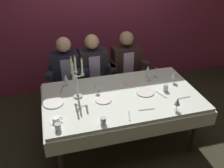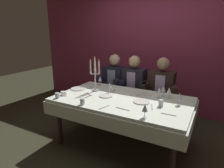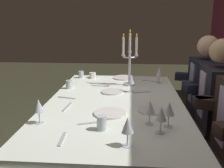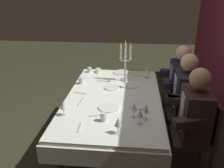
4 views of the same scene
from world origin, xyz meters
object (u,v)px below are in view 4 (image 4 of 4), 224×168
object	(u,v)px
dinner_plate_3	(122,72)
water_tumbler_0	(89,70)
candelabra	(125,64)
seated_diner_2	(195,114)
wine_glass_0	(63,105)
seated_diner_1	(186,93)
water_tumbler_2	(103,117)
wine_glass_5	(146,109)
coffee_cup_0	(98,71)
wine_glass_6	(125,79)
water_tumbler_1	(81,81)
dinner_plate_2	(112,88)
wine_glass_2	(134,107)
dinner_plate_0	(109,108)
dinner_plate_1	(137,105)
dining_table	(113,105)
wine_glass_4	(147,71)
seated_diner_0	(181,81)
wine_glass_3	(140,113)
wine_glass_1	(118,122)

from	to	relation	value
dinner_plate_3	water_tumbler_0	bearing A→B (deg)	-88.18
candelabra	seated_diner_2	distance (m)	1.19
wine_glass_0	seated_diner_1	bearing A→B (deg)	116.93
water_tumbler_0	water_tumbler_2	bearing A→B (deg)	16.09
wine_glass_5	coffee_cup_0	world-z (taller)	wine_glass_5
wine_glass_6	water_tumbler_0	bearing A→B (deg)	-133.00
wine_glass_0	water_tumbler_1	distance (m)	0.85
dinner_plate_2	wine_glass_5	size ratio (longest dim) A/B	1.23
candelabra	water_tumbler_2	distance (m)	1.12
wine_glass_2	seated_diner_2	xyz separation A→B (m)	(-0.12, 0.63, -0.12)
dinner_plate_0	dinner_plate_1	distance (m)	0.31
water_tumbler_2	seated_diner_2	distance (m)	0.96
dining_table	seated_diner_1	world-z (taller)	seated_diner_1
dining_table	wine_glass_4	xyz separation A→B (m)	(-0.64, 0.42, 0.23)
wine_glass_0	seated_diner_1	xyz separation A→B (m)	(-0.68, 1.34, -0.12)
wine_glass_0	seated_diner_0	distance (m)	1.73
wine_glass_0	water_tumbler_1	world-z (taller)	wine_glass_0
wine_glass_6	coffee_cup_0	bearing A→B (deg)	-140.89
wine_glass_2	wine_glass_4	bearing A→B (deg)	171.28
seated_diner_2	wine_glass_3	bearing A→B (deg)	-66.82
seated_diner_0	dining_table	bearing A→B (deg)	-56.30
wine_glass_1	wine_glass_3	distance (m)	0.26
wine_glass_4	coffee_cup_0	bearing A→B (deg)	-104.29
wine_glass_4	wine_glass_6	xyz separation A→B (m)	(0.35, -0.29, 0.00)
dinner_plate_3	water_tumbler_1	bearing A→B (deg)	-47.21
wine_glass_5	wine_glass_6	size ratio (longest dim) A/B	1.00
water_tumbler_0	wine_glass_4	bearing A→B (deg)	78.34
wine_glass_0	water_tumbler_2	distance (m)	0.42
water_tumbler_1	seated_diner_0	bearing A→B (deg)	100.05
seated_diner_0	water_tumbler_0	bearing A→B (deg)	-99.52
candelabra	wine_glass_3	bearing A→B (deg)	10.06
wine_glass_6	dinner_plate_1	bearing A→B (deg)	17.67
dinner_plate_3	wine_glass_6	world-z (taller)	wine_glass_6
dining_table	wine_glass_1	distance (m)	0.80
dinner_plate_2	water_tumbler_1	bearing A→B (deg)	-103.81
dinner_plate_0	water_tumbler_1	xyz separation A→B (m)	(-0.65, -0.45, 0.03)
wine_glass_2	water_tumbler_2	world-z (taller)	wine_glass_2
candelabra	wine_glass_6	xyz separation A→B (m)	(0.25, 0.02, -0.13)
dinner_plate_0	wine_glass_3	xyz separation A→B (m)	(0.28, 0.33, 0.11)
dinner_plate_3	wine_glass_6	bearing A→B (deg)	8.36
dinner_plate_0	wine_glass_6	bearing A→B (deg)	165.93
water_tumbler_0	water_tumbler_1	xyz separation A→B (m)	(0.46, -0.03, 0.00)
dinner_plate_1	water_tumbler_0	bearing A→B (deg)	-144.56
dinner_plate_2	wine_glass_5	distance (m)	0.85
dinner_plate_3	wine_glass_0	xyz separation A→B (m)	(1.32, -0.51, 0.11)
wine_glass_1	seated_diner_1	bearing A→B (deg)	140.87
dining_table	dinner_plate_1	bearing A→B (deg)	54.10
seated_diner_1	seated_diner_0	bearing A→B (deg)	180.00
wine_glass_1	dinner_plate_1	bearing A→B (deg)	163.16
candelabra	dinner_plate_0	world-z (taller)	candelabra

